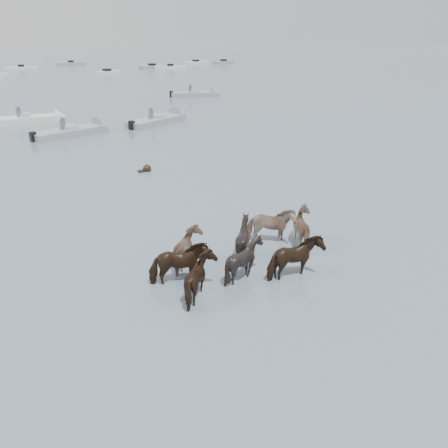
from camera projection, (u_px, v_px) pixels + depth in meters
ground at (264, 315)px, 12.02m from camera, size 400.00×400.00×0.00m
pony_herd at (244, 250)px, 14.26m from camera, size 6.52×3.82×1.45m
swimming_pony at (146, 169)px, 23.88m from camera, size 0.72×0.44×0.44m
motorboat_b at (80, 131)px, 32.06m from camera, size 5.83×2.43×1.92m
motorboat_c at (36, 119)px, 36.11m from camera, size 6.07×2.64×1.92m
motorboat_d at (163, 119)px, 35.92m from camera, size 5.88×3.33×1.92m
motorboat_e at (201, 94)px, 49.24m from camera, size 5.46×3.59×1.92m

